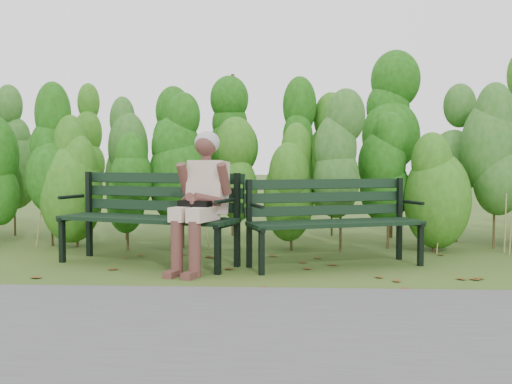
{
  "coord_description": "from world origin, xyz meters",
  "views": [
    {
      "loc": [
        0.33,
        -5.89,
        1.08
      ],
      "look_at": [
        0.0,
        0.35,
        0.75
      ],
      "focal_mm": 42.0,
      "sensor_mm": 36.0,
      "label": 1
    }
  ],
  "objects": [
    {
      "name": "leaf_litter",
      "position": [
        -0.19,
        -0.23,
        0.0
      ],
      "size": [
        5.98,
        2.25,
        0.01
      ],
      "color": "brown",
      "rests_on": "ground"
    },
    {
      "name": "bench_right",
      "position": [
        0.79,
        0.27,
        0.52
      ],
      "size": [
        1.87,
        1.14,
        0.89
      ],
      "color": "black",
      "rests_on": "ground"
    },
    {
      "name": "hedge_band",
      "position": [
        0.0,
        1.86,
        1.26
      ],
      "size": [
        11.04,
        1.67,
        2.42
      ],
      "color": "#47381E",
      "rests_on": "ground"
    },
    {
      "name": "ground",
      "position": [
        0.0,
        0.0,
        0.0
      ],
      "size": [
        80.0,
        80.0,
        0.0
      ],
      "primitive_type": "plane",
      "color": "#324C1F"
    },
    {
      "name": "bench_left",
      "position": [
        -1.08,
        0.3,
        0.56
      ],
      "size": [
        2.0,
        1.2,
        0.95
      ],
      "color": "black",
      "rests_on": "ground"
    },
    {
      "name": "seated_woman",
      "position": [
        -0.51,
        -0.1,
        0.78
      ],
      "size": [
        0.6,
        0.85,
        1.37
      ],
      "color": "#C8B19A",
      "rests_on": "ground"
    },
    {
      "name": "footpath",
      "position": [
        0.0,
        -2.2,
        0.01
      ],
      "size": [
        60.0,
        2.5,
        0.01
      ],
      "primitive_type": "cube",
      "color": "#474749",
      "rests_on": "ground"
    }
  ]
}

